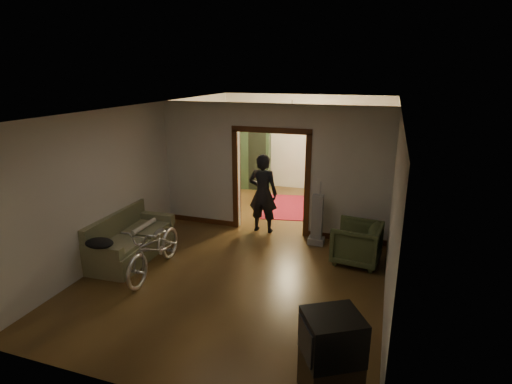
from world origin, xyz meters
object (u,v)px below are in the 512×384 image
at_px(bicycle, 155,248).
at_px(locker, 254,157).
at_px(sofa, 131,236).
at_px(armchair, 356,243).
at_px(person, 263,193).
at_px(desk, 340,184).

relative_size(bicycle, locker, 0.94).
relative_size(sofa, armchair, 2.20).
distance_m(bicycle, locker, 5.67).
xyz_separation_m(person, locker, (-1.30, 3.23, 0.07)).
height_order(sofa, armchair, sofa).
bearing_deg(bicycle, person, 58.91).
relative_size(sofa, desk, 2.01).
distance_m(armchair, person, 2.34).
bearing_deg(desk, person, -92.07).
height_order(sofa, bicycle, bicycle).
bearing_deg(desk, armchair, -59.05).
distance_m(armchair, desk, 4.20).
bearing_deg(person, armchair, 157.16).
xyz_separation_m(sofa, desk, (3.29, 5.26, -0.08)).
height_order(armchair, person, person).
bearing_deg(person, desk, -111.82).
bearing_deg(person, bicycle, 63.33).
height_order(bicycle, person, person).
distance_m(sofa, bicycle, 0.86).
bearing_deg(desk, bicycle, -94.19).
distance_m(person, locker, 3.48).
height_order(locker, desk, locker).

